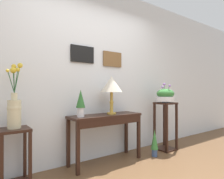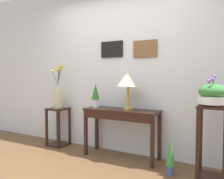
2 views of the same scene
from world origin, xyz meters
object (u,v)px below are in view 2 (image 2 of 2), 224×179
(potted_plant_on_console, at_px, (96,94))
(flower_vase_tall_left, at_px, (58,95))
(pedestal_stand_left, at_px, (58,127))
(potted_plant_floor, at_px, (170,156))
(table_lamp, at_px, (128,79))
(console_table, at_px, (121,117))
(planter_bowl_wide_right, at_px, (213,95))
(pedestal_stand_right, at_px, (212,143))

(potted_plant_on_console, distance_m, flower_vase_tall_left, 0.81)
(pedestal_stand_left, height_order, potted_plant_floor, pedestal_stand_left)
(table_lamp, xyz_separation_m, potted_plant_on_console, (-0.54, -0.03, -0.24))
(console_table, height_order, flower_vase_tall_left, flower_vase_tall_left)
(pedestal_stand_left, distance_m, flower_vase_tall_left, 0.56)
(flower_vase_tall_left, relative_size, potted_plant_floor, 1.71)
(pedestal_stand_left, bearing_deg, potted_plant_on_console, -2.90)
(table_lamp, distance_m, pedestal_stand_left, 1.59)
(console_table, relative_size, pedestal_stand_left, 1.72)
(planter_bowl_wide_right, distance_m, potted_plant_floor, 0.88)
(planter_bowl_wide_right, bearing_deg, pedestal_stand_right, 29.35)
(potted_plant_floor, bearing_deg, pedestal_stand_left, 172.59)
(table_lamp, xyz_separation_m, planter_bowl_wide_right, (1.13, -0.12, -0.18))
(potted_plant_on_console, bearing_deg, potted_plant_floor, -10.34)
(console_table, xyz_separation_m, potted_plant_floor, (0.79, -0.23, -0.37))
(table_lamp, height_order, planter_bowl_wide_right, table_lamp)
(potted_plant_on_console, distance_m, potted_plant_floor, 1.42)
(potted_plant_on_console, relative_size, flower_vase_tall_left, 0.50)
(pedestal_stand_right, bearing_deg, planter_bowl_wide_right, -150.65)
(planter_bowl_wide_right, bearing_deg, table_lamp, 174.00)
(potted_plant_on_console, bearing_deg, table_lamp, 3.37)
(planter_bowl_wide_right, height_order, potted_plant_floor, planter_bowl_wide_right)
(potted_plant_on_console, xyz_separation_m, pedestal_stand_right, (1.67, -0.09, -0.50))
(planter_bowl_wide_right, bearing_deg, pedestal_stand_left, 177.04)
(table_lamp, distance_m, potted_plant_floor, 1.18)
(potted_plant_on_console, bearing_deg, console_table, 1.22)
(table_lamp, relative_size, planter_bowl_wide_right, 1.63)
(console_table, bearing_deg, flower_vase_tall_left, 178.43)
(pedestal_stand_left, xyz_separation_m, potted_plant_floor, (2.03, -0.26, -0.09))
(flower_vase_tall_left, bearing_deg, planter_bowl_wide_right, -3.01)
(console_table, relative_size, planter_bowl_wide_right, 3.15)
(pedestal_stand_left, height_order, planter_bowl_wide_right, planter_bowl_wide_right)
(console_table, xyz_separation_m, pedestal_stand_right, (1.24, -0.10, -0.18))
(pedestal_stand_right, height_order, potted_plant_floor, pedestal_stand_right)
(flower_vase_tall_left, bearing_deg, potted_plant_on_console, -3.06)
(console_table, height_order, table_lamp, table_lamp)
(flower_vase_tall_left, xyz_separation_m, potted_plant_floor, (2.03, -0.27, -0.65))
(pedestal_stand_left, xyz_separation_m, pedestal_stand_right, (2.48, -0.13, 0.10))
(potted_plant_on_console, distance_m, pedestal_stand_right, 1.75)
(pedestal_stand_right, bearing_deg, pedestal_stand_left, 177.05)
(console_table, distance_m, pedestal_stand_left, 1.27)
(pedestal_stand_right, bearing_deg, console_table, 175.57)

